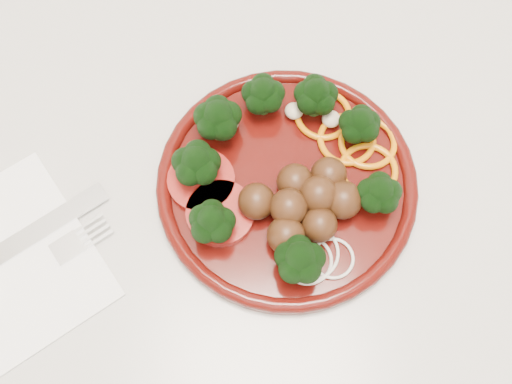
{
  "coord_description": "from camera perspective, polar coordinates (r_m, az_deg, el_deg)",
  "views": [
    {
      "loc": [
        0.07,
        1.46,
        1.47
      ],
      "look_at": [
        0.09,
        1.68,
        0.92
      ],
      "focal_mm": 45.0,
      "sensor_mm": 36.0,
      "label": 1
    }
  ],
  "objects": [
    {
      "name": "counter",
      "position": [
        1.05,
        -5.15,
        -9.12
      ],
      "size": [
        2.4,
        0.6,
        0.9
      ],
      "color": "silver",
      "rests_on": "ground"
    },
    {
      "name": "plate",
      "position": [
        0.6,
        2.82,
        1.18
      ],
      "size": [
        0.25,
        0.25,
        0.06
      ],
      "rotation": [
        0.0,
        0.0,
        0.2
      ],
      "color": "#3D0906",
      "rests_on": "counter"
    }
  ]
}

